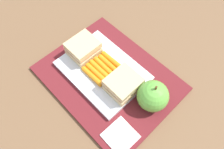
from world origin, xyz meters
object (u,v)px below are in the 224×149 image
(food_tray, at_px, (103,71))
(apple, at_px, (153,96))
(sandwich_half_right, at_px, (123,84))
(sandwich_half_left, at_px, (83,48))
(paper_napkin, at_px, (120,136))
(carrot_sticks_bundle, at_px, (102,68))

(food_tray, bearing_deg, apple, 9.97)
(sandwich_half_right, bearing_deg, sandwich_half_left, 180.00)
(sandwich_half_right, distance_m, apple, 0.08)
(food_tray, distance_m, sandwich_half_right, 0.08)
(sandwich_half_right, height_order, apple, apple)
(sandwich_half_left, distance_m, paper_napkin, 0.26)
(food_tray, bearing_deg, carrot_sticks_bundle, -127.51)
(sandwich_half_left, relative_size, sandwich_half_right, 1.00)
(paper_napkin, bearing_deg, food_tray, 150.63)
(sandwich_half_left, bearing_deg, carrot_sticks_bundle, -0.36)
(sandwich_half_right, relative_size, paper_napkin, 1.14)
(sandwich_half_right, bearing_deg, food_tray, 180.00)
(food_tray, relative_size, apple, 2.57)
(sandwich_half_left, distance_m, apple, 0.23)
(sandwich_half_left, distance_m, sandwich_half_right, 0.16)
(apple, bearing_deg, sandwich_half_left, -173.37)
(paper_napkin, bearing_deg, sandwich_half_right, 132.32)
(food_tray, distance_m, sandwich_half_left, 0.08)
(carrot_sticks_bundle, height_order, paper_napkin, carrot_sticks_bundle)
(sandwich_half_left, xyz_separation_m, carrot_sticks_bundle, (0.08, -0.00, -0.02))
(carrot_sticks_bundle, xyz_separation_m, apple, (0.15, 0.03, 0.02))
(sandwich_half_right, height_order, carrot_sticks_bundle, sandwich_half_right)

